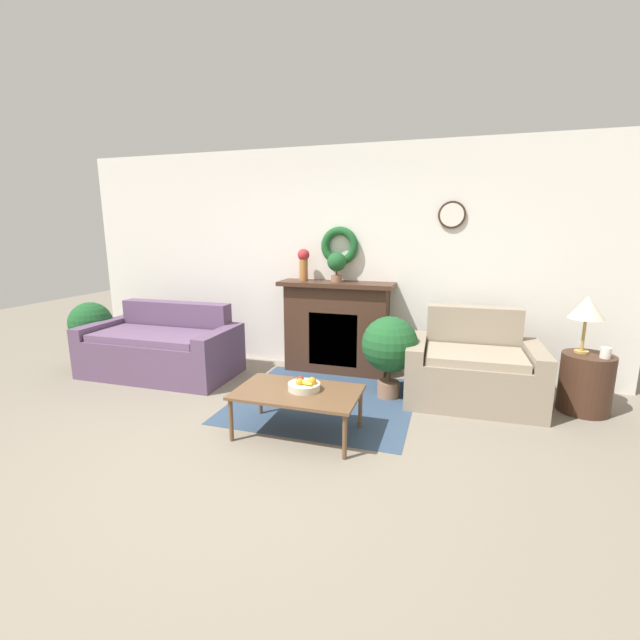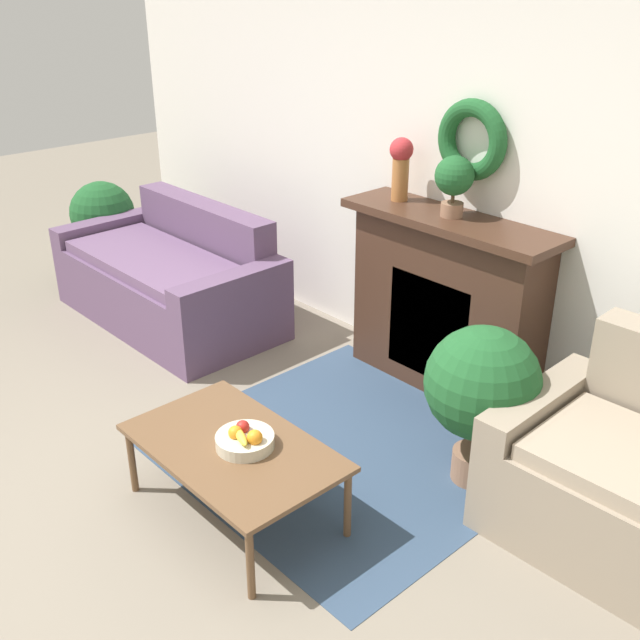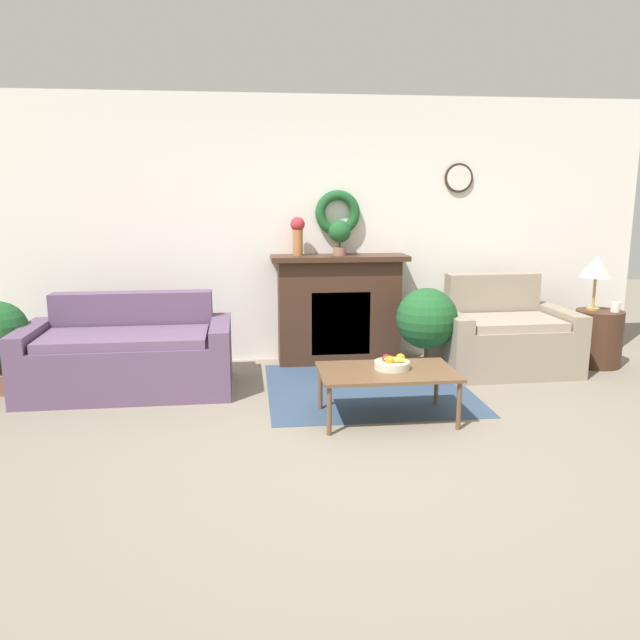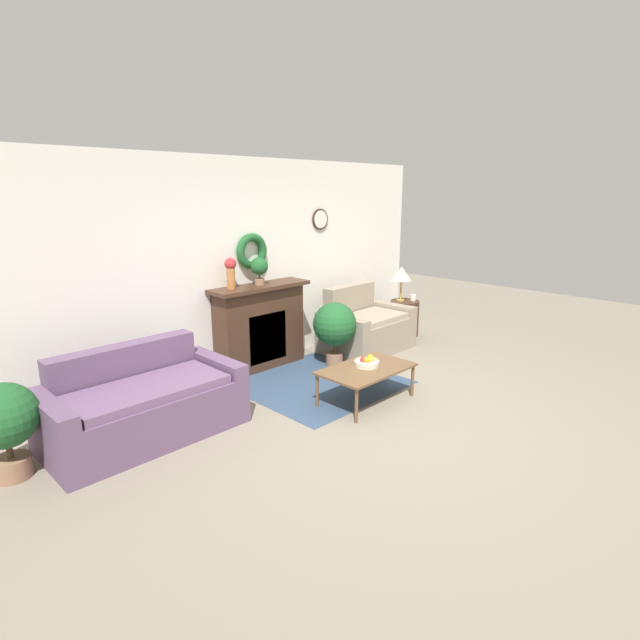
{
  "view_description": "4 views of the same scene",
  "coord_description": "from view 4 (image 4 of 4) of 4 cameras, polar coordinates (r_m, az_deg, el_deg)",
  "views": [
    {
      "loc": [
        1.48,
        -2.54,
        1.74
      ],
      "look_at": [
        0.23,
        1.44,
        0.85
      ],
      "focal_mm": 24.0,
      "sensor_mm": 36.0,
      "label": 1
    },
    {
      "loc": [
        2.7,
        -1.0,
        2.44
      ],
      "look_at": [
        -0.02,
        1.49,
        0.68
      ],
      "focal_mm": 42.0,
      "sensor_mm": 36.0,
      "label": 2
    },
    {
      "loc": [
        -0.77,
        -3.87,
        1.73
      ],
      "look_at": [
        -0.17,
        1.38,
        0.66
      ],
      "focal_mm": 35.0,
      "sensor_mm": 36.0,
      "label": 3
    },
    {
      "loc": [
        -3.75,
        -2.65,
        2.29
      ],
      "look_at": [
        0.14,
        1.27,
        0.85
      ],
      "focal_mm": 28.0,
      "sensor_mm": 36.0,
      "label": 4
    }
  ],
  "objects": [
    {
      "name": "coffee_table",
      "position": [
        5.56,
        5.32,
        -5.77
      ],
      "size": [
        1.05,
        0.65,
        0.39
      ],
      "color": "brown",
      "rests_on": "ground_plane"
    },
    {
      "name": "ground_plane",
      "position": [
        5.13,
        9.07,
        -12.1
      ],
      "size": [
        16.0,
        16.0,
        0.0
      ],
      "primitive_type": "plane",
      "color": "gray"
    },
    {
      "name": "side_table_by_loveseat",
      "position": [
        8.21,
        9.6,
        0.23
      ],
      "size": [
        0.47,
        0.47,
        0.57
      ],
      "color": "#42281C",
      "rests_on": "ground_plane"
    },
    {
      "name": "fruit_bowl",
      "position": [
        5.59,
        5.39,
        -4.85
      ],
      "size": [
        0.28,
        0.28,
        0.12
      ],
      "color": "beige",
      "rests_on": "coffee_table"
    },
    {
      "name": "floor_rug",
      "position": [
        6.18,
        -0.32,
        -7.15
      ],
      "size": [
        1.8,
        1.75,
        0.01
      ],
      "color": "#334760",
      "rests_on": "ground_plane"
    },
    {
      "name": "vase_on_mantel_left",
      "position": [
        6.19,
        -10.17,
        5.56
      ],
      "size": [
        0.14,
        0.14,
        0.38
      ],
      "color": "#AD6B38",
      "rests_on": "fireplace"
    },
    {
      "name": "table_lamp",
      "position": [
        8.05,
        9.3,
        5.19
      ],
      "size": [
        0.31,
        0.31,
        0.55
      ],
      "color": "#B28E42",
      "rests_on": "side_table_by_loveseat"
    },
    {
      "name": "potted_plant_floor_by_couch",
      "position": [
        4.78,
        -32.39,
        -9.69
      ],
      "size": [
        0.53,
        0.53,
        0.82
      ],
      "color": "#8E664C",
      "rests_on": "ground_plane"
    },
    {
      "name": "potted_plant_on_mantel",
      "position": [
        6.42,
        -6.97,
        5.93
      ],
      "size": [
        0.23,
        0.23,
        0.35
      ],
      "color": "#8E664C",
      "rests_on": "fireplace"
    },
    {
      "name": "wall_back",
      "position": [
        6.51,
        -9.14,
        6.14
      ],
      "size": [
        6.8,
        0.17,
        2.7
      ],
      "color": "white",
      "rests_on": "ground_plane"
    },
    {
      "name": "couch_left",
      "position": [
        5.11,
        -19.58,
        -9.09
      ],
      "size": [
        1.81,
        0.94,
        0.84
      ],
      "rotation": [
        0.0,
        0.0,
        0.01
      ],
      "color": "#604766",
      "rests_on": "ground_plane"
    },
    {
      "name": "mug",
      "position": [
        8.17,
        10.59,
        2.54
      ],
      "size": [
        0.09,
        0.09,
        0.1
      ],
      "color": "silver",
      "rests_on": "side_table_by_loveseat"
    },
    {
      "name": "potted_plant_floor_by_loveseat",
      "position": [
        6.62,
        1.68,
        -0.64
      ],
      "size": [
        0.58,
        0.58,
        0.86
      ],
      "color": "#8E664C",
      "rests_on": "ground_plane"
    },
    {
      "name": "fireplace",
      "position": [
        6.59,
        -6.86,
        -0.71
      ],
      "size": [
        1.38,
        0.41,
        1.12
      ],
      "color": "#42281C",
      "rests_on": "ground_plane"
    },
    {
      "name": "loveseat_right",
      "position": [
        7.39,
        5.16,
        -0.9
      ],
      "size": [
        1.33,
        0.92,
        0.93
      ],
      "rotation": [
        0.0,
        0.0,
        0.03
      ],
      "color": "gray",
      "rests_on": "ground_plane"
    }
  ]
}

